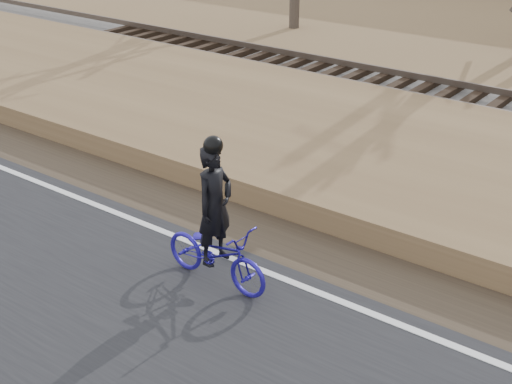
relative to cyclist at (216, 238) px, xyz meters
The scene contains 1 object.
cyclist is the anchor object (origin of this frame).
Camera 1 is at (-0.09, -6.84, 5.45)m, focal length 50.00 mm.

